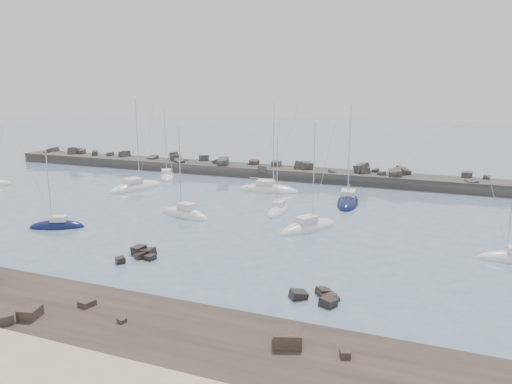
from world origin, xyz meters
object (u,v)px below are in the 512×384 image
(sailboat_1, at_px, (167,177))
(sailboat_5, at_px, (185,215))
(sailboat_3, at_px, (136,188))
(sailboat_4, at_px, (268,190))
(sailboat_2, at_px, (57,227))
(sailboat_8, at_px, (348,203))
(sailboat_9, at_px, (512,259))
(sailboat_7, at_px, (308,228))
(sailboat_6, at_px, (278,211))

(sailboat_1, relative_size, sailboat_5, 1.05)
(sailboat_3, height_order, sailboat_4, sailboat_3)
(sailboat_2, xyz_separation_m, sailboat_8, (29.97, 25.26, 0.02))
(sailboat_5, distance_m, sailboat_9, 38.25)
(sailboat_1, height_order, sailboat_3, sailboat_3)
(sailboat_2, relative_size, sailboat_8, 0.68)
(sailboat_7, distance_m, sailboat_8, 14.66)
(sailboat_3, bearing_deg, sailboat_8, 4.74)
(sailboat_3, height_order, sailboat_8, sailboat_3)
(sailboat_1, bearing_deg, sailboat_6, -30.45)
(sailboat_4, xyz_separation_m, sailboat_8, (13.63, -3.65, 0.02))
(sailboat_7, bearing_deg, sailboat_2, -159.25)
(sailboat_1, relative_size, sailboat_2, 1.28)
(sailboat_7, bearing_deg, sailboat_6, 134.02)
(sailboat_1, height_order, sailboat_4, sailboat_4)
(sailboat_2, xyz_separation_m, sailboat_3, (-4.52, 22.40, 0.01))
(sailboat_2, bearing_deg, sailboat_9, 8.81)
(sailboat_2, relative_size, sailboat_9, 1.04)
(sailboat_2, bearing_deg, sailboat_5, 41.95)
(sailboat_3, bearing_deg, sailboat_1, 93.88)
(sailboat_4, xyz_separation_m, sailboat_9, (33.42, -21.20, -0.00))
(sailboat_1, xyz_separation_m, sailboat_2, (5.24, -33.09, 0.01))
(sailboat_4, bearing_deg, sailboat_3, -162.67)
(sailboat_1, distance_m, sailboat_8, 36.07)
(sailboat_2, relative_size, sailboat_4, 0.67)
(sailboat_6, bearing_deg, sailboat_2, -142.69)
(sailboat_1, xyz_separation_m, sailboat_7, (33.50, -22.38, 0.01))
(sailboat_3, bearing_deg, sailboat_2, -78.60)
(sailboat_3, bearing_deg, sailboat_7, -19.64)
(sailboat_1, height_order, sailboat_9, sailboat_1)
(sailboat_3, xyz_separation_m, sailboat_5, (16.14, -11.96, 0.01))
(sailboat_3, xyz_separation_m, sailboat_9, (54.28, -14.69, -0.01))
(sailboat_4, height_order, sailboat_6, sailboat_4)
(sailboat_6, xyz_separation_m, sailboat_8, (7.74, 8.32, 0.02))
(sailboat_7, bearing_deg, sailboat_1, 146.25)
(sailboat_1, bearing_deg, sailboat_5, -53.33)
(sailboat_1, distance_m, sailboat_9, 60.58)
(sailboat_9, bearing_deg, sailboat_7, 172.07)
(sailboat_3, xyz_separation_m, sailboat_6, (26.75, -5.46, -0.01))
(sailboat_2, distance_m, sailboat_7, 30.21)
(sailboat_8, bearing_deg, sailboat_6, -132.94)
(sailboat_7, height_order, sailboat_8, sailboat_8)
(sailboat_3, relative_size, sailboat_7, 1.15)
(sailboat_1, bearing_deg, sailboat_7, -33.75)
(sailboat_1, height_order, sailboat_2, sailboat_1)
(sailboat_3, relative_size, sailboat_6, 1.41)
(sailboat_1, height_order, sailboat_8, sailboat_8)
(sailboat_2, distance_m, sailboat_8, 39.20)
(sailboat_2, bearing_deg, sailboat_3, 101.40)
(sailboat_5, height_order, sailboat_7, sailboat_7)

